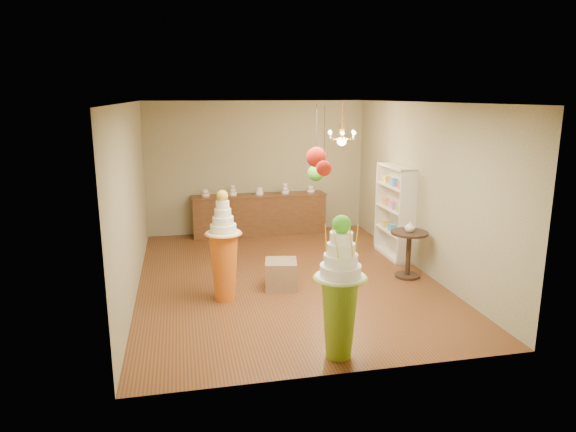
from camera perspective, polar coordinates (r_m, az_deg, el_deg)
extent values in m
plane|color=brown|center=(9.05, -0.26, -6.85)|extent=(6.50, 6.50, 0.00)
plane|color=silver|center=(8.50, -0.28, 12.51)|extent=(6.50, 6.50, 0.00)
cube|color=gray|center=(11.81, -3.46, 5.39)|extent=(5.00, 0.04, 3.00)
cube|color=gray|center=(5.59, 6.48, -3.58)|extent=(5.00, 0.04, 3.00)
cube|color=gray|center=(8.51, -16.99, 1.76)|extent=(0.04, 6.50, 3.00)
cube|color=gray|center=(9.47, 14.74, 3.02)|extent=(0.04, 6.50, 3.00)
cone|color=#82AB25|center=(6.32, 5.72, -11.18)|extent=(0.51, 0.51, 1.01)
cylinder|color=white|center=(6.12, 5.83, -6.75)|extent=(0.69, 0.69, 0.03)
cylinder|color=white|center=(6.10, 5.85, -6.03)|extent=(0.56, 0.56, 0.13)
cylinder|color=white|center=(6.05, 5.88, -4.84)|extent=(0.46, 0.46, 0.13)
cylinder|color=white|center=(6.01, 5.91, -3.64)|extent=(0.38, 0.38, 0.13)
cylinder|color=white|center=(5.98, 5.94, -2.42)|extent=(0.31, 0.31, 0.13)
sphere|color=green|center=(5.94, 5.98, -0.93)|extent=(0.22, 0.22, 0.22)
cone|color=orange|center=(8.01, -7.08, -5.65)|extent=(0.56, 0.56, 1.06)
cylinder|color=white|center=(7.85, -7.19, -1.88)|extent=(0.67, 0.67, 0.03)
cylinder|color=white|center=(7.83, -7.21, -1.35)|extent=(0.50, 0.50, 0.12)
cylinder|color=white|center=(7.80, -7.24, -0.49)|extent=(0.40, 0.40, 0.12)
cylinder|color=white|center=(7.77, -7.26, 0.38)|extent=(0.32, 0.32, 0.12)
cylinder|color=white|center=(7.75, -7.29, 1.25)|extent=(0.26, 0.26, 0.12)
sphere|color=gold|center=(7.72, -7.32, 2.23)|extent=(0.18, 0.18, 0.18)
cube|color=olive|center=(8.52, -0.78, -6.49)|extent=(0.60, 0.60, 0.47)
cube|color=#56341B|center=(11.73, -3.19, 0.12)|extent=(3.00, 0.50, 0.90)
cube|color=#56341B|center=(11.63, -3.22, 2.30)|extent=(3.04, 0.54, 0.03)
cylinder|color=white|center=(11.50, -9.15, 2.51)|extent=(0.18, 0.18, 0.16)
cylinder|color=white|center=(11.54, -6.18, 2.84)|extent=(0.18, 0.18, 0.24)
cylinder|color=white|center=(11.62, -3.22, 2.76)|extent=(0.18, 0.18, 0.16)
cylinder|color=white|center=(11.71, -0.32, 3.07)|extent=(0.18, 0.18, 0.24)
cylinder|color=white|center=(11.85, 2.53, 2.98)|extent=(0.18, 0.18, 0.16)
cube|color=silver|center=(10.28, 12.48, 0.52)|extent=(0.04, 1.20, 1.80)
cube|color=silver|center=(10.31, 11.56, -1.69)|extent=(0.30, 1.14, 0.03)
cube|color=silver|center=(10.21, 11.67, 0.75)|extent=(0.30, 1.14, 0.03)
cube|color=silver|center=(10.12, 11.79, 3.24)|extent=(0.30, 1.14, 0.03)
cylinder|color=black|center=(9.32, 13.10, -6.47)|extent=(0.45, 0.45, 0.04)
cylinder|color=black|center=(9.20, 13.22, -4.24)|extent=(0.09, 0.09, 0.80)
cylinder|color=black|center=(9.09, 13.35, -1.83)|extent=(0.67, 0.67, 0.04)
imported|color=silver|center=(9.06, 13.39, -1.15)|extent=(0.23, 0.23, 0.18)
cylinder|color=#433A30|center=(6.39, 3.21, 9.38)|extent=(0.01, 0.01, 0.64)
sphere|color=red|center=(6.42, 3.17, 6.55)|extent=(0.25, 0.25, 0.25)
cylinder|color=#433A30|center=(7.47, 3.14, 8.57)|extent=(0.01, 0.01, 0.99)
sphere|color=green|center=(7.52, 3.09, 4.79)|extent=(0.24, 0.24, 0.24)
cylinder|color=#433A30|center=(6.05, 4.06, 8.72)|extent=(0.01, 0.01, 0.73)
sphere|color=red|center=(6.09, 4.00, 5.31)|extent=(0.19, 0.19, 0.19)
cylinder|color=#EFA854|center=(10.01, 6.05, 11.12)|extent=(0.02, 0.02, 0.50)
cylinder|color=#EFA854|center=(10.03, 6.01, 9.41)|extent=(0.10, 0.10, 0.30)
sphere|color=#F2C485|center=(10.04, 5.98, 8.27)|extent=(0.18, 0.18, 0.18)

